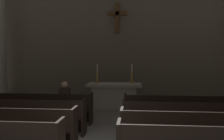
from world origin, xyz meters
TOP-DOWN VIEW (x-y plane):
  - pew_left_row_3 at (-2.35, 2.11)m, footprint 3.69×0.50m
  - pew_left_row_4 at (-2.35, 3.18)m, footprint 3.69×0.50m
  - pew_right_row_2 at (2.35, 1.03)m, footprint 3.69×0.50m
  - pew_right_row_3 at (2.35, 2.11)m, footprint 3.69×0.50m
  - pew_right_row_4 at (2.35, 3.18)m, footprint 3.69×0.50m
  - altar at (0.00, 5.64)m, footprint 2.20×0.90m
  - candlestick_left at (-0.70, 5.64)m, footprint 0.16×0.16m
  - candlestick_right at (0.70, 5.64)m, footprint 0.16×0.16m
  - apse_with_cross at (0.00, 7.49)m, footprint 11.69×0.42m
  - lone_worshipper at (-1.35, 3.22)m, footprint 0.32×0.43m

SIDE VIEW (x-z plane):
  - pew_left_row_3 at x=-2.35m, z-range 0.00..0.95m
  - pew_left_row_4 at x=-2.35m, z-range 0.00..0.95m
  - pew_right_row_2 at x=2.35m, z-range 0.00..0.95m
  - pew_right_row_3 at x=2.35m, z-range 0.00..0.95m
  - pew_right_row_4 at x=2.35m, z-range 0.00..0.95m
  - altar at x=0.00m, z-range 0.03..1.04m
  - lone_worshipper at x=-1.35m, z-range 0.03..1.35m
  - candlestick_left at x=-0.70m, z-range 0.88..1.65m
  - candlestick_right at x=0.70m, z-range 0.88..1.65m
  - apse_with_cross at x=0.00m, z-range 0.00..7.02m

